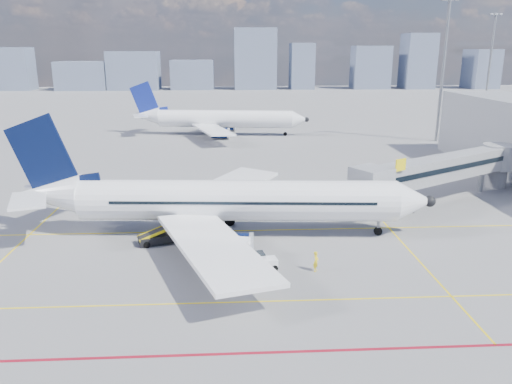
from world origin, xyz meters
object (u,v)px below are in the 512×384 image
cargo_dolly (225,251)px  baggage_tug (262,262)px  belt_loader (164,236)px  ramp_worker (316,261)px  main_aircraft (220,201)px  second_aircraft (218,119)px

cargo_dolly → baggage_tug: bearing=-4.4°
baggage_tug → belt_loader: bearing=132.8°
cargo_dolly → ramp_worker: 7.20m
main_aircraft → second_aircraft: size_ratio=1.08×
second_aircraft → baggage_tug: size_ratio=15.88×
baggage_tug → ramp_worker: ramp_worker is taller
ramp_worker → belt_loader: bearing=86.2°
belt_loader → ramp_worker: belt_loader is taller
second_aircraft → baggage_tug: bearing=-78.6°
cargo_dolly → ramp_worker: cargo_dolly is taller
main_aircraft → ramp_worker: bearing=-44.6°
baggage_tug → ramp_worker: 4.18m
main_aircraft → baggage_tug: main_aircraft is taller
second_aircraft → belt_loader: 59.06m
main_aircraft → baggage_tug: (3.33, -8.09, -2.53)m
cargo_dolly → ramp_worker: (7.03, -1.46, -0.42)m
cargo_dolly → belt_loader: size_ratio=0.73×
baggage_tug → ramp_worker: (4.15, -0.44, 0.12)m
cargo_dolly → ramp_worker: bearing=3.4°
baggage_tug → belt_loader: 10.42m
baggage_tug → cargo_dolly: cargo_dolly is taller
main_aircraft → belt_loader: 5.88m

